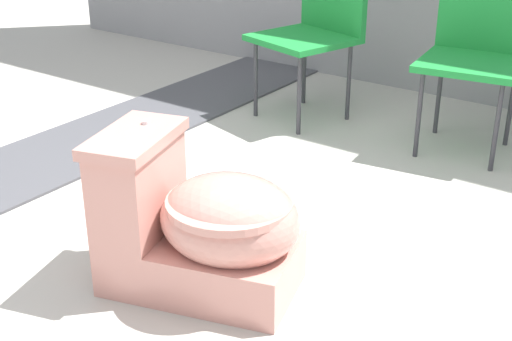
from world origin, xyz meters
TOP-DOWN VIEW (x-y plane):
  - ground_plane at (0.00, 0.00)m, footprint 14.00×14.00m
  - gravel_strip at (-1.19, 0.50)m, footprint 0.56×8.00m
  - toilet at (0.04, 0.10)m, footprint 0.71×0.53m
  - folding_chair_left at (-0.53, 1.72)m, footprint 0.54×0.54m
  - folding_chair_middle at (0.28, 1.78)m, footprint 0.49×0.49m

SIDE VIEW (x-z plane):
  - ground_plane at x=0.00m, z-range 0.00..0.00m
  - gravel_strip at x=-1.19m, z-range 0.00..0.01m
  - toilet at x=0.04m, z-range -0.04..0.48m
  - folding_chair_left at x=-0.53m, z-range 0.09..0.93m
  - folding_chair_middle at x=0.28m, z-range 0.09..0.93m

